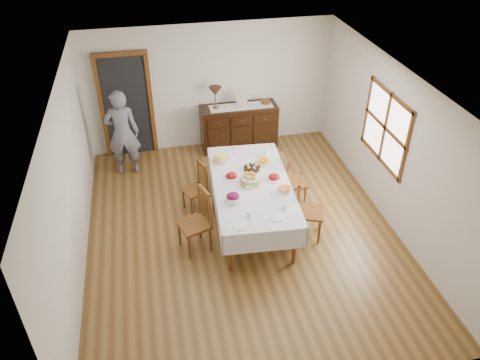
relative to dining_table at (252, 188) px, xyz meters
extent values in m
plane|color=brown|center=(-0.20, -0.14, -0.74)|extent=(6.00, 6.00, 0.00)
cube|color=white|center=(-0.20, -0.14, 1.86)|extent=(5.00, 6.00, 0.02)
cube|color=beige|center=(-0.20, 2.86, 0.56)|extent=(5.00, 0.02, 2.60)
cube|color=beige|center=(-0.20, -3.14, 0.56)|extent=(5.00, 0.02, 2.60)
cube|color=beige|center=(-2.70, -0.14, 0.56)|extent=(0.02, 6.00, 2.60)
cube|color=beige|center=(2.30, -0.14, 0.56)|extent=(0.02, 6.00, 2.60)
cube|color=white|center=(2.29, 0.16, 0.76)|extent=(0.02, 1.30, 1.10)
cube|color=#5D3212|center=(2.27, 0.16, 0.76)|extent=(0.03, 1.46, 1.26)
cube|color=black|center=(-1.90, 2.82, 0.31)|extent=(0.90, 0.06, 2.10)
cube|color=#5D3212|center=(-1.90, 2.80, 0.31)|extent=(1.04, 0.08, 2.18)
cube|color=silver|center=(0.00, 0.00, 0.08)|extent=(1.36, 2.47, 0.04)
cylinder|color=#5D3212|center=(-0.56, -0.99, -0.35)|extent=(0.06, 0.06, 0.77)
cylinder|color=#5D3212|center=(0.41, -1.06, -0.35)|extent=(0.06, 0.06, 0.77)
cylinder|color=#5D3212|center=(-0.41, 1.06, -0.35)|extent=(0.06, 0.06, 0.77)
cylinder|color=#5D3212|center=(0.56, 0.99, -0.35)|extent=(0.06, 0.06, 0.77)
cube|color=silver|center=(-0.61, 0.04, -0.09)|extent=(0.19, 2.42, 0.37)
cube|color=silver|center=(0.61, -0.04, -0.09)|extent=(0.19, 2.42, 0.37)
cube|color=silver|center=(-0.09, -1.20, -0.09)|extent=(1.23, 0.11, 0.37)
cube|color=silver|center=(0.09, 1.20, -0.09)|extent=(1.23, 0.11, 0.37)
cube|color=#5D3212|center=(-1.01, -0.41, -0.26)|extent=(0.57, 0.57, 0.04)
cylinder|color=#5D3212|center=(-1.24, -0.30, -0.51)|extent=(0.04, 0.04, 0.46)
cylinder|color=#5D3212|center=(-1.12, -0.64, -0.51)|extent=(0.04, 0.04, 0.46)
cylinder|color=#5D3212|center=(-0.89, -0.18, -0.51)|extent=(0.04, 0.04, 0.46)
cylinder|color=#5D3212|center=(-0.78, -0.53, -0.51)|extent=(0.04, 0.04, 0.46)
cylinder|color=#5D3212|center=(-0.88, -0.17, 0.04)|extent=(0.04, 0.04, 0.60)
cylinder|color=#5D3212|center=(-0.75, -0.53, 0.04)|extent=(0.04, 0.04, 0.60)
cube|color=#5D3212|center=(-0.81, -0.35, 0.30)|extent=(0.18, 0.42, 0.09)
cylinder|color=#5D3212|center=(-0.84, -0.26, 0.02)|extent=(0.02, 0.02, 0.49)
cylinder|color=#5D3212|center=(-0.81, -0.35, 0.02)|extent=(0.02, 0.02, 0.49)
cylinder|color=#5D3212|center=(-0.78, -0.44, 0.02)|extent=(0.02, 0.02, 0.49)
cube|color=#5D3212|center=(-0.87, 0.58, -0.33)|extent=(0.48, 0.48, 0.04)
cylinder|color=#5D3212|center=(-1.06, 0.68, -0.55)|extent=(0.03, 0.03, 0.38)
cylinder|color=#5D3212|center=(-0.96, 0.39, -0.55)|extent=(0.03, 0.03, 0.38)
cylinder|color=#5D3212|center=(-0.78, 0.78, -0.55)|extent=(0.03, 0.03, 0.38)
cylinder|color=#5D3212|center=(-0.67, 0.49, -0.55)|extent=(0.03, 0.03, 0.38)
cylinder|color=#5D3212|center=(-0.76, 0.79, -0.08)|extent=(0.04, 0.04, 0.50)
cylinder|color=#5D3212|center=(-0.65, 0.49, -0.08)|extent=(0.04, 0.04, 0.50)
cube|color=#5D3212|center=(-0.71, 0.64, 0.13)|extent=(0.16, 0.35, 0.07)
cylinder|color=#5D3212|center=(-0.74, 0.72, -0.10)|extent=(0.02, 0.02, 0.41)
cylinder|color=#5D3212|center=(-0.71, 0.64, -0.10)|extent=(0.02, 0.02, 0.41)
cylinder|color=#5D3212|center=(-0.68, 0.57, -0.10)|extent=(0.02, 0.02, 0.41)
cube|color=#5D3212|center=(0.85, -0.47, -0.26)|extent=(0.58, 0.58, 0.04)
cylinder|color=#5D3212|center=(0.95, -0.71, -0.51)|extent=(0.04, 0.04, 0.45)
cylinder|color=#5D3212|center=(1.08, -0.38, -0.51)|extent=(0.04, 0.04, 0.45)
cylinder|color=#5D3212|center=(0.61, -0.57, -0.51)|extent=(0.04, 0.04, 0.45)
cylinder|color=#5D3212|center=(0.75, -0.24, -0.51)|extent=(0.04, 0.04, 0.45)
cylinder|color=#5D3212|center=(0.59, -0.57, 0.03)|extent=(0.04, 0.04, 0.59)
cylinder|color=#5D3212|center=(0.74, -0.22, 0.03)|extent=(0.04, 0.04, 0.59)
cube|color=#5D3212|center=(0.66, -0.40, 0.28)|extent=(0.20, 0.41, 0.08)
cylinder|color=#5D3212|center=(0.63, -0.48, 0.01)|extent=(0.02, 0.02, 0.48)
cylinder|color=#5D3212|center=(0.66, -0.40, 0.01)|extent=(0.02, 0.02, 0.48)
cylinder|color=#5D3212|center=(0.70, -0.31, 0.01)|extent=(0.02, 0.02, 0.48)
cube|color=#5D3212|center=(0.86, 0.41, -0.30)|extent=(0.41, 0.41, 0.04)
cylinder|color=#5D3212|center=(1.02, 0.24, -0.53)|extent=(0.04, 0.04, 0.42)
cylinder|color=#5D3212|center=(1.02, 0.58, -0.53)|extent=(0.04, 0.04, 0.42)
cylinder|color=#5D3212|center=(0.69, 0.24, -0.53)|extent=(0.04, 0.04, 0.42)
cylinder|color=#5D3212|center=(0.69, 0.57, -0.53)|extent=(0.04, 0.04, 0.42)
cylinder|color=#5D3212|center=(0.67, 0.23, -0.02)|extent=(0.04, 0.04, 0.55)
cylinder|color=#5D3212|center=(0.67, 0.58, -0.02)|extent=(0.04, 0.04, 0.55)
cube|color=#5D3212|center=(0.67, 0.41, 0.21)|extent=(0.04, 0.39, 0.08)
cylinder|color=#5D3212|center=(0.67, 0.32, -0.04)|extent=(0.02, 0.02, 0.45)
cylinder|color=#5D3212|center=(0.67, 0.41, -0.04)|extent=(0.02, 0.02, 0.45)
cylinder|color=#5D3212|center=(0.67, 0.50, -0.04)|extent=(0.02, 0.02, 0.45)
cube|color=black|center=(0.33, 2.58, -0.26)|extent=(1.58, 0.53, 0.95)
cube|color=black|center=(-0.15, 2.30, 0.02)|extent=(0.44, 0.02, 0.19)
sphere|color=brown|center=(-0.15, 2.28, 0.02)|extent=(0.03, 0.03, 0.03)
cube|color=black|center=(0.33, 2.30, 0.02)|extent=(0.44, 0.02, 0.19)
sphere|color=brown|center=(0.33, 2.28, 0.02)|extent=(0.03, 0.03, 0.03)
cube|color=black|center=(0.80, 2.30, 0.02)|extent=(0.44, 0.02, 0.19)
sphere|color=brown|center=(0.80, 2.28, 0.02)|extent=(0.03, 0.03, 0.03)
imported|color=slate|center=(-2.02, 2.07, 0.18)|extent=(0.58, 0.38, 1.84)
cylinder|color=olive|center=(-0.03, 0.00, 0.15)|extent=(0.32, 0.32, 0.11)
cylinder|color=silver|center=(-0.03, 0.00, 0.21)|extent=(0.29, 0.29, 0.02)
sphere|color=#B0842D|center=(0.04, 0.00, 0.24)|extent=(0.08, 0.08, 0.08)
sphere|color=#B0842D|center=(0.01, 0.07, 0.24)|extent=(0.08, 0.08, 0.08)
sphere|color=#B0842D|center=(-0.07, 0.07, 0.24)|extent=(0.08, 0.08, 0.08)
sphere|color=#B0842D|center=(-0.11, 0.00, 0.24)|extent=(0.08, 0.08, 0.08)
sphere|color=#B0842D|center=(-0.07, -0.07, 0.24)|extent=(0.08, 0.08, 0.08)
sphere|color=#B0842D|center=(0.01, -0.07, 0.24)|extent=(0.08, 0.08, 0.08)
cylinder|color=black|center=(0.09, 0.39, 0.12)|extent=(0.27, 0.27, 0.05)
ellipsoid|color=pink|center=(0.16, 0.39, 0.17)|extent=(0.05, 0.05, 0.06)
ellipsoid|color=#71D0E9|center=(0.11, 0.46, 0.17)|extent=(0.05, 0.05, 0.06)
ellipsoid|color=#87DE7B|center=(0.03, 0.43, 0.17)|extent=(0.05, 0.05, 0.06)
ellipsoid|color=#E6B550|center=(0.03, 0.34, 0.17)|extent=(0.05, 0.05, 0.06)
ellipsoid|color=#B691DB|center=(0.11, 0.32, 0.17)|extent=(0.05, 0.05, 0.06)
cylinder|color=silver|center=(-0.29, 0.22, 0.10)|extent=(0.27, 0.27, 0.02)
ellipsoid|color=maroon|center=(-0.29, 0.22, 0.14)|extent=(0.19, 0.16, 0.11)
cylinder|color=silver|center=(0.38, 0.03, 0.10)|extent=(0.29, 0.29, 0.02)
ellipsoid|color=maroon|center=(0.38, 0.03, 0.14)|extent=(0.19, 0.16, 0.11)
cylinder|color=silver|center=(-0.39, -0.42, 0.14)|extent=(0.24, 0.24, 0.08)
ellipsoid|color=#5A072E|center=(-0.39, -0.42, 0.20)|extent=(0.20, 0.17, 0.11)
cylinder|color=silver|center=(0.33, 0.52, 0.12)|extent=(0.23, 0.23, 0.05)
cylinder|color=orange|center=(0.33, 0.52, 0.16)|extent=(0.18, 0.18, 0.03)
cylinder|color=#CAB680|center=(-0.37, 0.73, 0.15)|extent=(0.25, 0.25, 0.10)
cylinder|color=yellow|center=(-0.37, 0.73, 0.22)|extent=(0.20, 0.20, 0.04)
cylinder|color=silver|center=(0.44, -0.33, 0.12)|extent=(0.22, 0.22, 0.05)
cylinder|color=orange|center=(0.44, -0.33, 0.16)|extent=(0.20, 0.20, 0.02)
cube|color=silver|center=(-0.07, -0.13, 0.13)|extent=(0.15, 0.10, 0.07)
cylinder|color=silver|center=(-0.39, -0.99, 0.10)|extent=(0.25, 0.25, 0.01)
cube|color=silver|center=(-0.56, -0.99, 0.10)|extent=(0.09, 0.13, 0.01)
cube|color=silver|center=(-0.56, -0.99, 0.10)|extent=(0.03, 0.16, 0.01)
cube|color=silver|center=(-0.23, -0.99, 0.10)|extent=(0.02, 0.18, 0.01)
cube|color=silver|center=(-0.19, -0.99, 0.10)|extent=(0.03, 0.14, 0.01)
cylinder|color=white|center=(-0.24, -0.84, 0.15)|extent=(0.07, 0.07, 0.10)
cylinder|color=silver|center=(0.16, -0.91, 0.10)|extent=(0.25, 0.25, 0.01)
cube|color=silver|center=(-0.01, -0.91, 0.10)|extent=(0.09, 0.13, 0.01)
cube|color=silver|center=(-0.01, -0.91, 0.10)|extent=(0.03, 0.16, 0.01)
cube|color=silver|center=(0.32, -0.91, 0.10)|extent=(0.02, 0.18, 0.01)
cube|color=silver|center=(0.36, -0.91, 0.10)|extent=(0.03, 0.14, 0.01)
cylinder|color=white|center=(0.31, -0.76, 0.15)|extent=(0.07, 0.07, 0.10)
cylinder|color=white|center=(-0.20, 0.78, 0.14)|extent=(0.07, 0.07, 0.09)
cylinder|color=white|center=(0.44, 0.78, 0.15)|extent=(0.06, 0.06, 0.10)
cube|color=silver|center=(0.37, 2.56, 0.22)|extent=(1.30, 0.35, 0.01)
cylinder|color=brown|center=(-0.15, 2.59, 0.23)|extent=(0.12, 0.12, 0.03)
cylinder|color=brown|center=(-0.15, 2.59, 0.37)|extent=(0.02, 0.02, 0.25)
cone|color=#3F251B|center=(-0.15, 2.59, 0.58)|extent=(0.26, 0.26, 0.18)
cube|color=tan|center=(0.38, 2.53, 0.35)|extent=(0.22, 0.08, 0.28)
cylinder|color=#5D3212|center=(0.91, 2.60, 0.24)|extent=(0.20, 0.20, 0.06)
camera|label=1|loc=(-1.47, -5.99, 4.37)|focal=35.00mm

